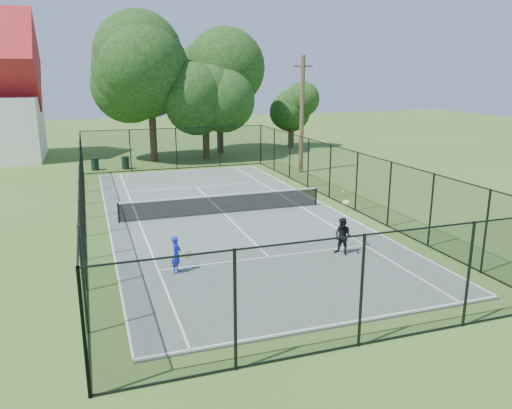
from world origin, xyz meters
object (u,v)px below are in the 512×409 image
object	(u,v)px
trash_bin_left	(95,164)
player_blue	(176,254)
trash_bin_right	(125,163)
player_black	(343,236)
utility_pole	(302,114)
tennis_net	(224,203)

from	to	relation	value
trash_bin_left	player_blue	xyz separation A→B (m)	(2.15, -21.20, 0.26)
trash_bin_left	trash_bin_right	size ratio (longest dim) A/B	0.98
player_black	utility_pole	bearing A→B (deg)	71.56
tennis_net	player_black	bearing A→B (deg)	-68.64
tennis_net	trash_bin_right	bearing A→B (deg)	104.05
tennis_net	utility_pole	size ratio (longest dim) A/B	1.27
tennis_net	player_black	world-z (taller)	player_black
trash_bin_right	player_black	xyz separation A→B (m)	(6.30, -21.22, 0.31)
trash_bin_right	utility_pole	size ratio (longest dim) A/B	0.12
player_black	tennis_net	bearing A→B (deg)	111.36
utility_pole	player_black	size ratio (longest dim) A/B	3.40
trash_bin_right	utility_pole	distance (m)	13.24
tennis_net	utility_pole	distance (m)	12.59
player_blue	player_black	size ratio (longest dim) A/B	0.57
trash_bin_right	player_black	distance (m)	22.14
trash_bin_left	trash_bin_right	world-z (taller)	trash_bin_right
trash_bin_right	player_blue	size ratio (longest dim) A/B	0.70
trash_bin_right	tennis_net	bearing A→B (deg)	-75.95
player_blue	trash_bin_right	bearing A→B (deg)	90.08
tennis_net	trash_bin_left	distance (m)	15.49
player_blue	utility_pole	bearing A→B (deg)	53.65
utility_pole	trash_bin_right	bearing A→B (deg)	155.98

